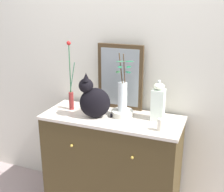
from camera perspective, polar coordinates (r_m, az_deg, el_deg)
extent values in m
cube|color=silver|center=(2.62, 2.50, 6.18)|extent=(4.40, 0.08, 2.60)
cube|color=#403219|center=(2.67, 0.00, -13.39)|extent=(1.15, 0.46, 0.89)
cube|color=beige|center=(2.46, 0.00, -4.26)|extent=(1.17, 0.47, 0.02)
sphere|color=#B79338|center=(2.44, -7.85, -9.52)|extent=(0.02, 0.02, 0.02)
sphere|color=#B79338|center=(2.26, 3.93, -11.84)|extent=(0.02, 0.02, 0.02)
cube|color=#45321D|center=(2.56, 1.60, 3.69)|extent=(0.41, 0.03, 0.57)
cube|color=gray|center=(2.54, 1.48, 3.61)|extent=(0.34, 0.01, 0.50)
ellipsoid|color=black|center=(2.40, -3.32, -1.34)|extent=(0.29, 0.24, 0.25)
sphere|color=black|center=(2.35, -5.06, 2.01)|extent=(0.12, 0.12, 0.12)
cone|color=black|center=(2.30, -5.15, 3.48)|extent=(0.04, 0.04, 0.05)
cone|color=black|center=(2.37, -5.07, 3.89)|extent=(0.04, 0.04, 0.05)
cylinder|color=black|center=(2.44, 1.60, -3.72)|extent=(0.16, 0.09, 0.03)
cylinder|color=maroon|center=(2.61, -7.89, -0.93)|extent=(0.04, 0.04, 0.16)
cylinder|color=#246137|center=(2.53, -8.17, 5.13)|extent=(0.01, 0.01, 0.41)
sphere|color=#AF1C1B|center=(2.49, -8.40, 10.12)|extent=(0.04, 0.04, 0.04)
cylinder|color=#1A5D3B|center=(2.54, -7.70, 3.58)|extent=(0.06, 0.01, 0.27)
cylinder|color=silver|center=(2.46, 2.00, -3.33)|extent=(0.18, 0.18, 0.05)
cylinder|color=silver|center=(2.41, 2.04, -0.16)|extent=(0.08, 0.08, 0.24)
cylinder|color=#4A3823|center=(2.35, 1.83, 4.24)|extent=(0.06, 0.03, 0.34)
ellipsoid|color=#2D6437|center=(2.31, 1.10, 4.68)|extent=(0.05, 0.08, 0.01)
ellipsoid|color=#1B6741|center=(2.30, 1.52, 5.65)|extent=(0.06, 0.08, 0.01)
ellipsoid|color=#265B3D|center=(2.29, 1.56, 6.70)|extent=(0.07, 0.08, 0.01)
cylinder|color=brown|center=(2.35, 2.42, 4.24)|extent=(0.02, 0.05, 0.34)
ellipsoid|color=#1A5B3D|center=(2.31, 3.14, 4.63)|extent=(0.08, 0.07, 0.01)
ellipsoid|color=#1A6A3E|center=(2.31, 3.24, 5.67)|extent=(0.04, 0.07, 0.01)
ellipsoid|color=#1A623A|center=(2.30, 3.40, 6.71)|extent=(0.08, 0.06, 0.01)
cube|color=white|center=(2.38, 8.91, -1.69)|extent=(0.10, 0.10, 0.26)
ellipsoid|color=white|center=(2.33, 9.09, 1.88)|extent=(0.09, 0.09, 0.05)
sphere|color=white|center=(2.32, 9.14, 2.81)|extent=(0.02, 0.02, 0.02)
cylinder|color=silver|center=(2.21, 9.38, -5.54)|extent=(0.05, 0.05, 0.09)
cylinder|color=black|center=(2.19, 9.45, -4.28)|extent=(0.00, 0.00, 0.01)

